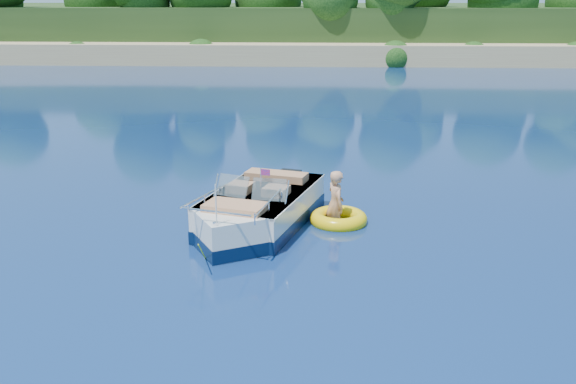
# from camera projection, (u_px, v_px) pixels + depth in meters

# --- Properties ---
(ground) EXTENTS (160.00, 160.00, 0.00)m
(ground) POSITION_uv_depth(u_px,v_px,m) (185.00, 234.00, 13.35)
(ground) COLOR #0A1C48
(ground) RESTS_ON ground
(shoreline) EXTENTS (170.00, 59.00, 6.00)m
(shoreline) POSITION_uv_depth(u_px,v_px,m) (297.00, 32.00, 74.02)
(shoreline) COLOR tan
(shoreline) RESTS_ON ground
(motorboat) EXTENTS (2.71, 4.99, 1.71)m
(motorboat) POSITION_uv_depth(u_px,v_px,m) (256.00, 213.00, 13.63)
(motorboat) COLOR silver
(motorboat) RESTS_ON ground
(tow_tube) EXTENTS (1.67, 1.67, 0.33)m
(tow_tube) POSITION_uv_depth(u_px,v_px,m) (338.00, 219.00, 14.02)
(tow_tube) COLOR yellow
(tow_tube) RESTS_ON ground
(boy) EXTENTS (0.68, 0.94, 1.68)m
(boy) POSITION_uv_depth(u_px,v_px,m) (334.00, 221.00, 14.14)
(boy) COLOR tan
(boy) RESTS_ON ground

